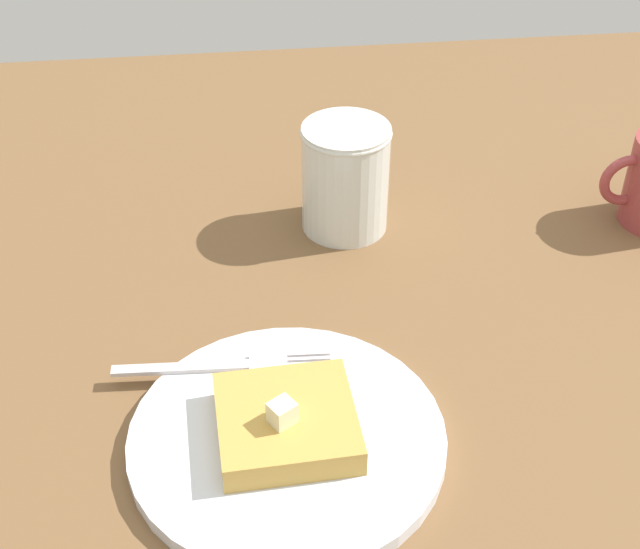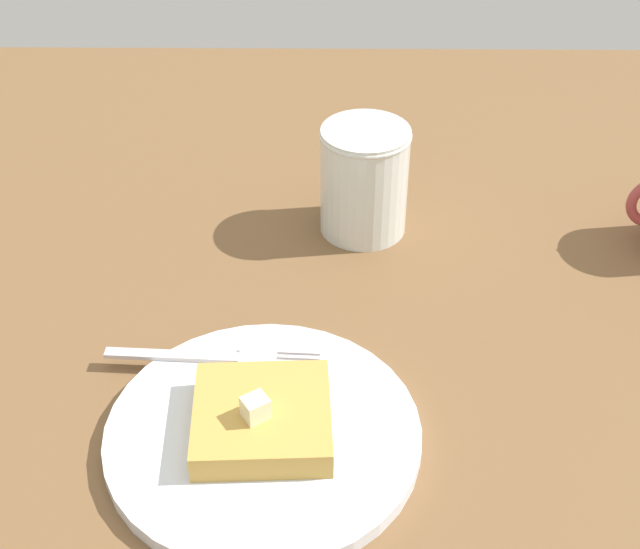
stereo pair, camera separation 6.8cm
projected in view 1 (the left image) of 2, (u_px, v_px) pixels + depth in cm
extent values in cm
cube|color=brown|center=(391.00, 393.00, 66.19)|extent=(119.96, 119.96, 2.04)
cylinder|color=white|center=(287.00, 439.00, 60.51)|extent=(21.63, 21.63, 1.18)
torus|color=gray|center=(287.00, 437.00, 60.39)|extent=(21.63, 21.63, 0.80)
cube|color=gold|center=(287.00, 422.00, 59.50)|extent=(9.61, 9.29, 2.10)
cube|color=#F1EBC3|center=(282.00, 413.00, 57.68)|extent=(2.15, 2.10, 1.62)
cube|color=silver|center=(180.00, 368.00, 64.85)|extent=(10.03, 1.41, 0.36)
cube|color=silver|center=(268.00, 364.00, 65.17)|extent=(2.91, 2.34, 0.36)
cube|color=silver|center=(309.00, 355.00, 65.98)|extent=(3.21, 0.48, 0.36)
cube|color=silver|center=(309.00, 360.00, 65.54)|extent=(3.21, 0.48, 0.36)
cube|color=silver|center=(309.00, 365.00, 65.11)|extent=(3.21, 0.48, 0.36)
cube|color=silver|center=(310.00, 370.00, 64.68)|extent=(3.21, 0.48, 0.36)
cylinder|color=#48220C|center=(345.00, 195.00, 79.66)|extent=(7.12, 7.12, 6.53)
cylinder|color=silver|center=(345.00, 178.00, 78.58)|extent=(7.74, 7.74, 10.01)
torus|color=silver|center=(346.00, 132.00, 75.78)|extent=(7.93, 7.93, 0.50)
torus|color=#9D3C3C|center=(627.00, 180.00, 79.12)|extent=(5.05, 0.90, 5.05)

